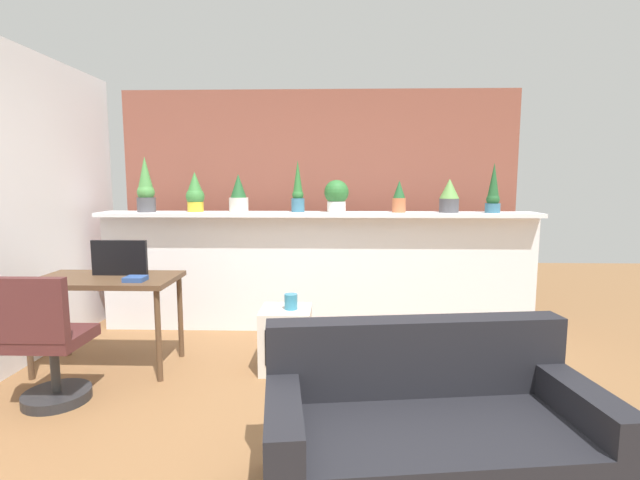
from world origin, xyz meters
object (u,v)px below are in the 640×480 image
at_px(desk, 107,287).
at_px(book_on_desk, 135,279).
at_px(potted_plant_2, 239,195).
at_px(potted_plant_3, 298,190).
at_px(potted_plant_4, 336,195).
at_px(potted_plant_1, 195,193).
at_px(potted_plant_5, 399,197).
at_px(potted_plant_6, 449,196).
at_px(potted_plant_7, 493,192).
at_px(tv_monitor, 119,258).
at_px(vase_on_shelf, 291,302).
at_px(couch, 430,439).
at_px(office_chair, 48,350).
at_px(side_cube_shelf, 286,339).
at_px(potted_plant_0, 146,188).

height_order(desk, book_on_desk, book_on_desk).
distance_m(potted_plant_2, potted_plant_3, 0.58).
bearing_deg(book_on_desk, potted_plant_4, 37.12).
xyz_separation_m(potted_plant_1, desk, (-0.43, -1.03, -0.73)).
relative_size(potted_plant_5, potted_plant_6, 0.95).
relative_size(potted_plant_4, potted_plant_7, 0.66).
xyz_separation_m(tv_monitor, vase_on_shelf, (1.40, -0.08, -0.33)).
bearing_deg(couch, potted_plant_1, 126.54).
bearing_deg(book_on_desk, couch, -33.92).
relative_size(office_chair, side_cube_shelf, 1.82).
bearing_deg(book_on_desk, potted_plant_3, 45.20).
distance_m(potted_plant_5, tv_monitor, 2.59).
height_order(potted_plant_3, side_cube_shelf, potted_plant_3).
distance_m(potted_plant_0, couch, 3.57).
xyz_separation_m(potted_plant_2, vase_on_shelf, (0.60, -0.96, -0.82)).
height_order(vase_on_shelf, couch, couch).
xyz_separation_m(office_chair, book_on_desk, (0.39, 0.51, 0.38)).
height_order(tv_monitor, couch, tv_monitor).
bearing_deg(side_cube_shelf, potted_plant_3, 88.79).
height_order(desk, couch, couch).
distance_m(desk, vase_on_shelf, 1.48).
relative_size(potted_plant_4, vase_on_shelf, 2.60).
distance_m(potted_plant_4, tv_monitor, 2.06).
height_order(potted_plant_5, potted_plant_7, potted_plant_7).
bearing_deg(office_chair, desk, 82.00).
height_order(potted_plant_1, potted_plant_3, potted_plant_3).
bearing_deg(potted_plant_2, potted_plant_4, 4.06).
bearing_deg(book_on_desk, potted_plant_6, 23.27).
distance_m(tv_monitor, side_cube_shelf, 1.51).
height_order(potted_plant_0, potted_plant_1, potted_plant_0).
distance_m(potted_plant_0, tv_monitor, 1.06).
distance_m(potted_plant_2, office_chair, 2.12).
bearing_deg(potted_plant_5, potted_plant_7, -1.25).
xyz_separation_m(potted_plant_7, side_cube_shelf, (-1.92, -0.97, -1.16)).
height_order(side_cube_shelf, couch, couch).
relative_size(vase_on_shelf, book_on_desk, 0.80).
height_order(potted_plant_0, potted_plant_6, potted_plant_0).
bearing_deg(side_cube_shelf, potted_plant_4, 68.48).
relative_size(potted_plant_4, side_cube_shelf, 0.64).
xyz_separation_m(potted_plant_6, vase_on_shelf, (-1.46, -1.00, -0.81)).
bearing_deg(vase_on_shelf, potted_plant_0, 147.36).
bearing_deg(potted_plant_0, potted_plant_3, 2.03).
xyz_separation_m(potted_plant_5, desk, (-2.46, -0.99, -0.69)).
height_order(potted_plant_6, side_cube_shelf, potted_plant_6).
xyz_separation_m(potted_plant_2, tv_monitor, (-0.80, -0.88, -0.48)).
xyz_separation_m(potted_plant_2, book_on_desk, (-0.58, -1.10, -0.61)).
bearing_deg(potted_plant_5, office_chair, -147.22).
distance_m(side_cube_shelf, couch, 1.70).
relative_size(desk, couch, 0.67).
bearing_deg(potted_plant_0, potted_plant_7, -0.09).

